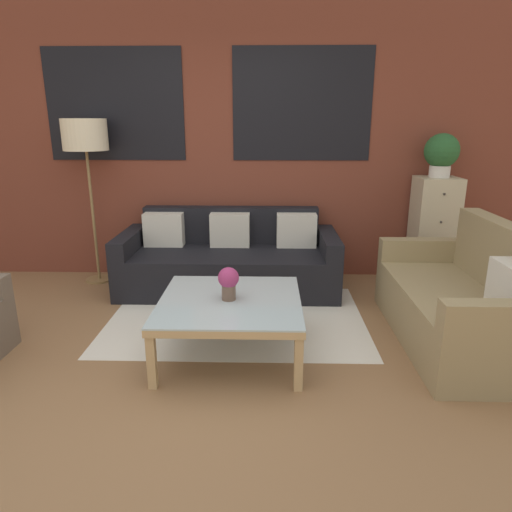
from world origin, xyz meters
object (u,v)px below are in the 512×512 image
Objects in this scene: drawer_cabinet at (433,231)px; potted_plant at (442,153)px; settee_vintage at (462,304)px; coffee_table at (230,307)px; couch_dark at (229,261)px; flower_vase at (229,281)px; floor_lamp at (85,140)px.

drawer_cabinet is 2.59× the size of potted_plant.
settee_vintage reaches higher than coffee_table.
couch_dark is 1.30× the size of settee_vintage.
flower_vase is at bearing -171.98° from settee_vintage.
couch_dark is at bearing 148.32° from settee_vintage.
flower_vase is at bearing -45.94° from floor_lamp.
flower_vase is (-1.97, -1.61, -0.78)m from potted_plant.
coffee_table is 4.21× the size of flower_vase.
floor_lamp reaches higher than potted_plant.
flower_vase is (-1.97, -1.61, 0.01)m from drawer_cabinet.
couch_dark is at bearing -7.50° from floor_lamp.
drawer_cabinet reaches higher than coffee_table.
couch_dark reaches higher than coffee_table.
couch_dark is at bearing -174.04° from potted_plant.
coffee_table is at bearing -140.66° from potted_plant.
settee_vintage is at bearing -22.17° from floor_lamp.
coffee_table is 2.72m from potted_plant.
coffee_table is at bearing -45.70° from floor_lamp.
couch_dark is 1.43m from flower_vase.
potted_plant reaches higher than flower_vase.
couch_dark is 9.05× the size of flower_vase.
floor_lamp is 3.51m from potted_plant.
flower_vase is at bearing -85.32° from couch_dark.
drawer_cabinet is at bearing 0.51° from floor_lamp.
floor_lamp is at bearing 157.83° from settee_vintage.
couch_dark is at bearing 95.04° from coffee_table.
drawer_cabinet is at bearing 39.33° from coffee_table.
potted_plant is (3.50, 0.03, -0.12)m from floor_lamp.
drawer_cabinet reaches higher than couch_dark.
potted_plant reaches higher than drawer_cabinet.
floor_lamp is 7.04× the size of flower_vase.
couch_dark is 1.94× the size of drawer_cabinet.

